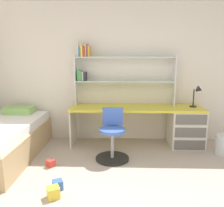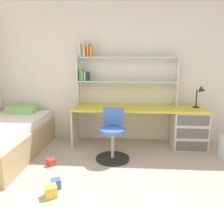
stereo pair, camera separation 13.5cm
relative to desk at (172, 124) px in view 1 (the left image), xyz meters
The scene contains 10 objects.
room_shell 2.60m from the desk, 152.22° to the right, with size 5.97×6.57×2.77m.
desk is the anchor object (origin of this frame).
bookshelf_hutch 1.45m from the desk, behind, with size 1.80×0.22×1.11m.
desk_lamp 0.70m from the desk, ahead, with size 0.20×0.17×0.38m.
swivel_chair 1.21m from the desk, 149.72° to the right, with size 0.52×0.52×0.79m.
bed_platform 2.85m from the desk, 167.04° to the right, with size 1.01×1.91×0.68m.
waste_bin 0.90m from the desk, 27.16° to the right, with size 0.28×0.28×0.33m, color silver.
toy_block_yellow_0 2.40m from the desk, 134.96° to the right, with size 0.13×0.13×0.13m, color gold.
toy_block_red_1 2.17m from the desk, 154.55° to the right, with size 0.10×0.10×0.10m, color red.
toy_block_blue_2 2.28m from the desk, 138.09° to the right, with size 0.11×0.11×0.11m, color #3860B7.
Camera 1 is at (-0.13, -1.55, 1.54)m, focal length 37.09 mm.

